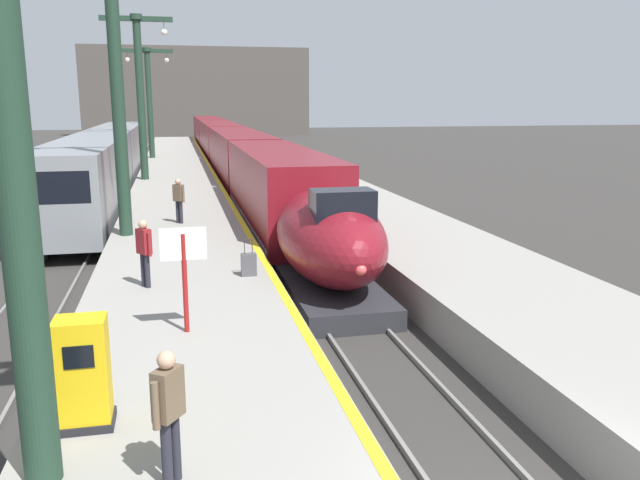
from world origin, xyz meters
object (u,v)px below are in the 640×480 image
(passenger_mid_platform, at_px, (179,197))
(ticket_machine_yellow, at_px, (84,377))
(station_column_far, at_px, (140,82))
(passenger_far_waiting, at_px, (169,407))
(passenger_near_edge, at_px, (144,248))
(highspeed_train_main, at_px, (229,148))
(station_column_mid, at_px, (115,62))
(rolling_suitcase, at_px, (249,264))
(departure_info_board, at_px, (184,259))
(regional_train_adjacent, at_px, (107,159))
(station_column_distant, at_px, (149,92))

(passenger_mid_platform, height_order, ticket_machine_yellow, passenger_mid_platform)
(station_column_far, xyz_separation_m, passenger_far_waiting, (1.53, -32.08, -4.58))
(passenger_near_edge, bearing_deg, highspeed_train_main, 81.86)
(highspeed_train_main, distance_m, passenger_near_edge, 35.25)
(station_column_mid, bearing_deg, rolling_suitcase, -60.60)
(rolling_suitcase, bearing_deg, passenger_far_waiting, -102.10)
(ticket_machine_yellow, distance_m, departure_info_board, 3.97)
(highspeed_train_main, height_order, passenger_near_edge, highspeed_train_main)
(departure_info_board, bearing_deg, ticket_machine_yellow, -112.22)
(station_column_far, bearing_deg, departure_info_board, -86.10)
(ticket_machine_yellow, bearing_deg, highspeed_train_main, 82.47)
(ticket_machine_yellow, bearing_deg, rolling_suitcase, 67.30)
(station_column_mid, xyz_separation_m, passenger_near_edge, (0.91, -6.75, -4.76))
(rolling_suitcase, xyz_separation_m, departure_info_board, (-1.70, -3.97, 1.20))
(regional_train_adjacent, height_order, station_column_mid, station_column_mid)
(station_column_mid, bearing_deg, highspeed_train_main, 78.16)
(regional_train_adjacent, bearing_deg, station_column_mid, -83.05)
(passenger_near_edge, distance_m, ticket_machine_yellow, 7.10)
(highspeed_train_main, relative_size, ticket_machine_yellow, 47.00)
(station_column_mid, distance_m, passenger_mid_platform, 5.42)
(station_column_mid, height_order, passenger_near_edge, station_column_mid)
(passenger_near_edge, height_order, passenger_mid_platform, same)
(regional_train_adjacent, distance_m, rolling_suitcase, 24.98)
(regional_train_adjacent, bearing_deg, passenger_mid_platform, -76.07)
(passenger_mid_platform, bearing_deg, passenger_near_edge, -96.09)
(regional_train_adjacent, distance_m, station_column_mid, 18.78)
(station_column_distant, bearing_deg, departure_info_board, -87.51)
(regional_train_adjacent, xyz_separation_m, station_column_mid, (2.20, -18.06, 4.67))
(station_column_far, distance_m, rolling_suitcase, 23.67)
(station_column_far, height_order, passenger_mid_platform, station_column_far)
(station_column_distant, relative_size, passenger_near_edge, 5.09)
(regional_train_adjacent, height_order, passenger_far_waiting, regional_train_adjacent)
(station_column_mid, xyz_separation_m, station_column_far, (0.00, 16.56, -0.18))
(highspeed_train_main, bearing_deg, station_column_distant, 148.94)
(station_column_mid, relative_size, passenger_mid_platform, 5.68)
(station_column_mid, xyz_separation_m, departure_info_board, (1.82, -10.21, -4.24))
(passenger_far_waiting, bearing_deg, highspeed_train_main, 84.29)
(passenger_mid_platform, relative_size, rolling_suitcase, 1.72)
(station_column_far, relative_size, ticket_machine_yellow, 5.79)
(passenger_near_edge, bearing_deg, departure_info_board, -75.22)
(passenger_far_waiting, distance_m, ticket_machine_yellow, 2.08)
(passenger_near_edge, bearing_deg, passenger_far_waiting, -85.93)
(station_column_mid, height_order, ticket_machine_yellow, station_column_mid)
(passenger_mid_platform, height_order, departure_info_board, departure_info_board)
(highspeed_train_main, xyz_separation_m, departure_info_board, (-4.08, -38.37, 0.58))
(passenger_mid_platform, xyz_separation_m, rolling_suitcase, (1.70, -8.08, -0.69))
(station_column_mid, distance_m, rolling_suitcase, 9.00)
(station_column_far, distance_m, passenger_mid_platform, 15.53)
(passenger_mid_platform, height_order, passenger_far_waiting, same)
(departure_info_board, bearing_deg, regional_train_adjacent, 98.10)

